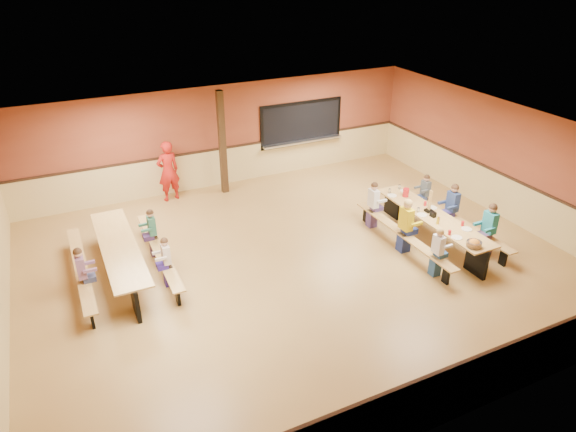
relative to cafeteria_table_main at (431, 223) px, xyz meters
name	(u,v)px	position (x,y,z in m)	size (l,w,h in m)	color
ground	(297,262)	(-3.33, 0.56, -0.53)	(12.00, 12.00, 0.00)	olive
room_envelope	(298,236)	(-3.33, 0.56, 0.16)	(12.04, 10.04, 3.02)	brown
kitchen_pass_through	(301,125)	(-0.73, 5.52, 0.96)	(2.78, 0.28, 1.38)	black
structural_post	(222,143)	(-3.53, 4.96, 0.97)	(0.18, 0.18, 3.00)	#301F10
cafeteria_table_main	(431,223)	(0.00, 0.00, 0.00)	(1.91, 3.70, 0.74)	#B68B48
cafeteria_table_second	(120,254)	(-7.01, 1.76, 0.00)	(1.91, 3.70, 0.74)	#B68B48
seated_child_white_left	(437,252)	(-0.83, -1.19, 0.05)	(0.34, 0.28, 1.14)	silver
seated_adult_yellow	(405,226)	(-0.83, -0.06, 0.14)	(0.43, 0.35, 1.33)	gold
seated_child_grey_left	(373,205)	(-0.83, 1.28, 0.08)	(0.37, 0.30, 1.22)	silver
seated_child_teal_right	(489,230)	(0.83, -1.00, 0.12)	(0.40, 0.33, 1.28)	teal
seated_child_navy_right	(452,208)	(0.83, 0.24, 0.11)	(0.40, 0.32, 1.26)	navy
seated_child_char_right	(425,195)	(0.83, 1.28, 0.04)	(0.33, 0.27, 1.12)	#485053
seated_child_purple_sec	(82,275)	(-7.84, 1.15, 0.08)	(0.37, 0.30, 1.20)	#7C5270
seated_child_green_sec	(153,233)	(-6.19, 2.31, 0.06)	(0.35, 0.28, 1.16)	#2E6751
seated_child_tan_sec	(167,262)	(-6.19, 0.96, 0.04)	(0.33, 0.27, 1.13)	#C4B2A0
standing_woman	(168,171)	(-5.11, 5.11, 0.35)	(0.64, 0.42, 1.74)	#B41B14
punch_pitcher	(406,193)	(0.05, 1.12, 0.32)	(0.16, 0.16, 0.22)	red
chip_bowl	(474,243)	(-0.17, -1.55, 0.29)	(0.32, 0.32, 0.15)	orange
napkin_dispenser	(433,214)	(-0.05, -0.08, 0.28)	(0.10, 0.14, 0.13)	black
condiment_mustard	(438,221)	(-0.19, -0.41, 0.30)	(0.06, 0.06, 0.17)	yellow
condiment_ketchup	(438,221)	(-0.18, -0.41, 0.30)	(0.06, 0.06, 0.17)	#B2140F
table_paddle	(429,207)	(0.03, 0.18, 0.35)	(0.16, 0.16, 0.56)	black
place_settings	(433,213)	(0.00, 0.00, 0.27)	(0.65, 3.30, 0.11)	beige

